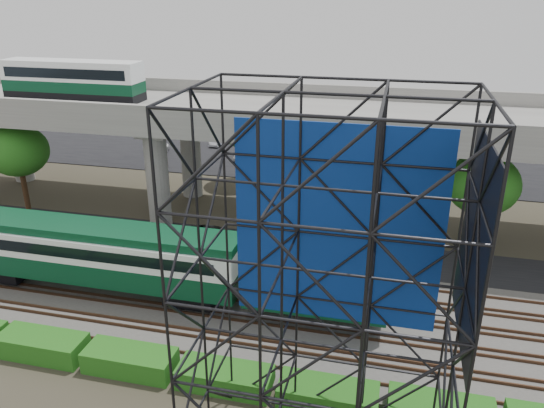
# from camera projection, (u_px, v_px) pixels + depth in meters

# --- Properties ---
(ground) EXTENTS (140.00, 140.00, 0.00)m
(ground) POSITION_uv_depth(u_px,v_px,m) (232.00, 331.00, 29.81)
(ground) COLOR #474233
(ground) RESTS_ON ground
(ballast_bed) EXTENTS (90.00, 12.00, 0.20)m
(ballast_bed) POSITION_uv_depth(u_px,v_px,m) (242.00, 310.00, 31.57)
(ballast_bed) COLOR slate
(ballast_bed) RESTS_ON ground
(service_road) EXTENTS (90.00, 5.00, 0.08)m
(service_road) POSITION_uv_depth(u_px,v_px,m) (275.00, 248.00, 39.25)
(service_road) COLOR black
(service_road) RESTS_ON ground
(parking_lot) EXTENTS (90.00, 18.00, 0.08)m
(parking_lot) POSITION_uv_depth(u_px,v_px,m) (322.00, 157.00, 60.40)
(parking_lot) COLOR black
(parking_lot) RESTS_ON ground
(harbor_water) EXTENTS (140.00, 40.00, 0.03)m
(harbor_water) POSITION_uv_depth(u_px,v_px,m) (344.00, 116.00, 80.21)
(harbor_water) COLOR #486677
(harbor_water) RESTS_ON ground
(rail_tracks) EXTENTS (90.00, 9.52, 0.16)m
(rail_tracks) POSITION_uv_depth(u_px,v_px,m) (242.00, 308.00, 31.50)
(rail_tracks) COLOR #472D1E
(rail_tracks) RESTS_ON ballast_bed
(commuter_train) EXTENTS (29.30, 3.06, 4.30)m
(commuter_train) POSITION_uv_depth(u_px,v_px,m) (123.00, 255.00, 32.15)
(commuter_train) COLOR black
(commuter_train) RESTS_ON rail_tracks
(overpass) EXTENTS (80.00, 12.00, 12.40)m
(overpass) POSITION_uv_depth(u_px,v_px,m) (274.00, 122.00, 41.41)
(overpass) COLOR #9E9B93
(overpass) RESTS_ON ground
(scaffold_tower) EXTENTS (9.36, 6.36, 15.00)m
(scaffold_tower) POSITION_uv_depth(u_px,v_px,m) (324.00, 311.00, 18.48)
(scaffold_tower) COLOR black
(scaffold_tower) RESTS_ON ground
(hedge_strip) EXTENTS (34.60, 1.80, 1.20)m
(hedge_strip) POSITION_uv_depth(u_px,v_px,m) (225.00, 377.00, 25.51)
(hedge_strip) COLOR #185E15
(hedge_strip) RESTS_ON ground
(trees) EXTENTS (40.94, 16.94, 7.69)m
(trees) POSITION_uv_depth(u_px,v_px,m) (236.00, 151.00, 43.27)
(trees) COLOR #382314
(trees) RESTS_ON ground
(suv) EXTENTS (5.21, 2.84, 1.38)m
(suv) POSITION_uv_depth(u_px,v_px,m) (216.00, 237.00, 39.30)
(suv) COLOR black
(suv) RESTS_ON service_road
(parked_cars) EXTENTS (38.70, 9.32, 1.28)m
(parked_cars) POSITION_uv_depth(u_px,v_px,m) (336.00, 154.00, 59.53)
(parked_cars) COLOR #B8B8B8
(parked_cars) RESTS_ON parking_lot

